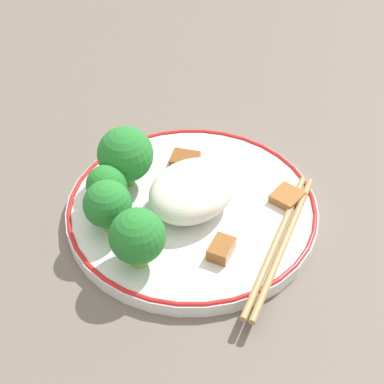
{
  "coord_description": "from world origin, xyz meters",
  "views": [
    {
      "loc": [
        0.37,
        0.31,
        0.48
      ],
      "look_at": [
        0.0,
        0.0,
        0.03
      ],
      "focal_mm": 60.0,
      "sensor_mm": 36.0,
      "label": 1
    }
  ],
  "objects_px": {
    "plate": "(192,210)",
    "chopsticks": "(280,243)",
    "broccoli_back_center": "(107,185)",
    "broccoli_back_right": "(108,205)",
    "broccoli_mid_left": "(137,237)",
    "broccoli_back_left": "(125,155)"
  },
  "relations": [
    {
      "from": "broccoli_back_left",
      "to": "broccoli_back_right",
      "type": "relative_size",
      "value": 1.19
    },
    {
      "from": "broccoli_back_center",
      "to": "plate",
      "type": "bearing_deg",
      "value": 128.31
    },
    {
      "from": "broccoli_back_left",
      "to": "broccoli_mid_left",
      "type": "height_order",
      "value": "broccoli_back_left"
    },
    {
      "from": "broccoli_back_center",
      "to": "broccoli_mid_left",
      "type": "xyz_separation_m",
      "value": [
        0.04,
        0.08,
        0.01
      ]
    },
    {
      "from": "plate",
      "to": "chopsticks",
      "type": "xyz_separation_m",
      "value": [
        -0.01,
        0.1,
        0.01
      ]
    },
    {
      "from": "broccoli_mid_left",
      "to": "broccoli_back_right",
      "type": "bearing_deg",
      "value": -104.91
    },
    {
      "from": "broccoli_back_left",
      "to": "chopsticks",
      "type": "bearing_deg",
      "value": 98.75
    },
    {
      "from": "broccoli_back_left",
      "to": "broccoli_back_right",
      "type": "xyz_separation_m",
      "value": [
        0.06,
        0.03,
        -0.01
      ]
    },
    {
      "from": "broccoli_back_left",
      "to": "broccoli_back_right",
      "type": "distance_m",
      "value": 0.07
    },
    {
      "from": "broccoli_back_right",
      "to": "chopsticks",
      "type": "xyz_separation_m",
      "value": [
        -0.09,
        0.15,
        -0.03
      ]
    },
    {
      "from": "chopsticks",
      "to": "broccoli_back_left",
      "type": "bearing_deg",
      "value": -81.25
    },
    {
      "from": "broccoli_back_left",
      "to": "chopsticks",
      "type": "height_order",
      "value": "broccoli_back_left"
    },
    {
      "from": "broccoli_back_center",
      "to": "broccoli_back_right",
      "type": "distance_m",
      "value": 0.03
    },
    {
      "from": "broccoli_back_right",
      "to": "broccoli_mid_left",
      "type": "bearing_deg",
      "value": 75.09
    },
    {
      "from": "plate",
      "to": "chopsticks",
      "type": "bearing_deg",
      "value": 96.76
    },
    {
      "from": "chopsticks",
      "to": "plate",
      "type": "bearing_deg",
      "value": -83.24
    },
    {
      "from": "plate",
      "to": "chopsticks",
      "type": "relative_size",
      "value": 1.35
    },
    {
      "from": "broccoli_mid_left",
      "to": "chopsticks",
      "type": "bearing_deg",
      "value": 138.39
    },
    {
      "from": "plate",
      "to": "broccoli_mid_left",
      "type": "bearing_deg",
      "value": 6.34
    },
    {
      "from": "plate",
      "to": "broccoli_back_center",
      "type": "distance_m",
      "value": 0.09
    },
    {
      "from": "broccoli_back_center",
      "to": "broccoli_back_right",
      "type": "height_order",
      "value": "broccoli_back_right"
    },
    {
      "from": "broccoli_back_center",
      "to": "chopsticks",
      "type": "bearing_deg",
      "value": 111.21
    }
  ]
}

